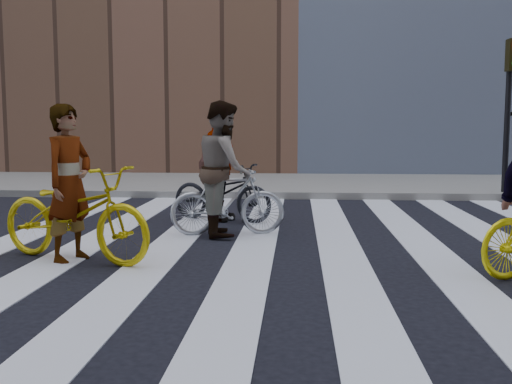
# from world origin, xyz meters

# --- Properties ---
(ground) EXTENTS (100.00, 100.00, 0.00)m
(ground) POSITION_xyz_m (0.00, 0.00, 0.00)
(ground) COLOR black
(ground) RESTS_ON ground
(sidewalk_far) EXTENTS (100.00, 5.00, 0.15)m
(sidewalk_far) POSITION_xyz_m (0.00, 7.50, 0.07)
(sidewalk_far) COLOR gray
(sidewalk_far) RESTS_ON ground
(zebra_crosswalk) EXTENTS (8.25, 10.00, 0.01)m
(zebra_crosswalk) POSITION_xyz_m (0.00, 0.00, 0.01)
(zebra_crosswalk) COLOR white
(zebra_crosswalk) RESTS_ON ground
(traffic_signal) EXTENTS (0.22, 0.42, 3.33)m
(traffic_signal) POSITION_xyz_m (4.40, 5.32, 2.28)
(traffic_signal) COLOR black
(traffic_signal) RESTS_ON ground
(bike_yellow_left) EXTENTS (2.23, 1.46, 1.11)m
(bike_yellow_left) POSITION_xyz_m (-2.56, -0.95, 0.55)
(bike_yellow_left) COLOR gold
(bike_yellow_left) RESTS_ON ground
(bike_silver_mid) EXTENTS (1.69, 0.78, 0.98)m
(bike_silver_mid) POSITION_xyz_m (-0.99, 0.79, 0.49)
(bike_silver_mid) COLOR #B4B8BE
(bike_silver_mid) RESTS_ON ground
(bike_dark_rear) EXTENTS (1.90, 1.26, 0.94)m
(bike_dark_rear) POSITION_xyz_m (-1.24, 2.07, 0.47)
(bike_dark_rear) COLOR black
(bike_dark_rear) RESTS_ON ground
(rider_left) EXTENTS (0.64, 0.77, 1.81)m
(rider_left) POSITION_xyz_m (-2.61, -0.95, 0.90)
(rider_left) COLOR slate
(rider_left) RESTS_ON ground
(rider_mid) EXTENTS (0.89, 1.05, 1.91)m
(rider_mid) POSITION_xyz_m (-1.04, 0.79, 0.95)
(rider_mid) COLOR slate
(rider_mid) RESTS_ON ground
(rider_rear) EXTENTS (0.83, 1.17, 1.85)m
(rider_rear) POSITION_xyz_m (-1.29, 2.07, 0.92)
(rider_rear) COLOR slate
(rider_rear) RESTS_ON ground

